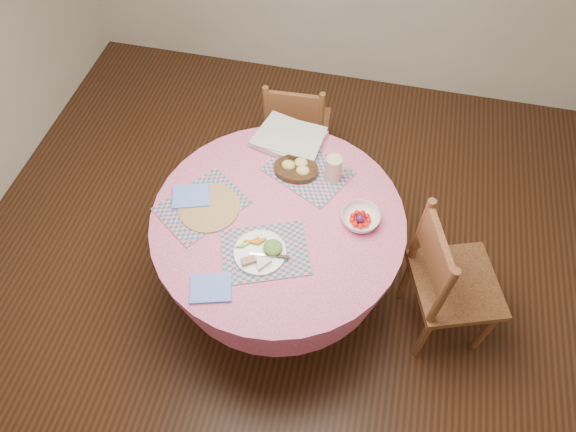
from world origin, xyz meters
name	(u,v)px	position (x,y,z in m)	size (l,w,h in m)	color
ground	(280,289)	(0.00, 0.00, 0.00)	(4.00, 4.00, 0.00)	#331C0F
room_envelope	(273,50)	(0.00, 0.00, 1.71)	(4.01, 4.01, 2.71)	silver
dining_table	(279,239)	(0.00, 0.00, 0.56)	(1.24, 1.24, 0.75)	pink
chair_right	(448,281)	(0.87, -0.01, 0.49)	(0.54, 0.55, 0.95)	brown
chair_back	(296,127)	(-0.10, 0.91, 0.44)	(0.42, 0.40, 0.85)	brown
placemat_front	(265,252)	(-0.01, -0.20, 0.75)	(0.40, 0.30, 0.01)	#13666B
placemat_left	(202,206)	(-0.38, -0.01, 0.75)	(0.40, 0.30, 0.01)	#13666B
placemat_back	(308,171)	(0.08, 0.32, 0.75)	(0.40, 0.30, 0.01)	#13666B
wicker_trivet	(209,208)	(-0.34, -0.02, 0.76)	(0.30, 0.30, 0.01)	#986E42
napkin_near	(211,288)	(-0.20, -0.44, 0.76)	(0.18, 0.14, 0.01)	#587FE2
napkin_far	(191,196)	(-0.45, 0.02, 0.76)	(0.18, 0.14, 0.01)	#587FE2
dinner_plate	(261,253)	(-0.02, -0.22, 0.77)	(0.24, 0.25, 0.05)	white
bread_bowl	(296,168)	(0.03, 0.30, 0.78)	(0.23, 0.23, 0.08)	black
latte_mug	(334,168)	(0.22, 0.30, 0.83)	(0.12, 0.08, 0.14)	tan
fruit_bowl	(360,218)	(0.39, 0.06, 0.78)	(0.23, 0.23, 0.06)	white
newspaper_stack	(289,139)	(-0.06, 0.50, 0.78)	(0.40, 0.35, 0.04)	silver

